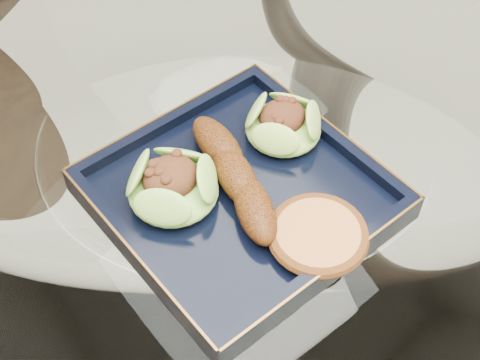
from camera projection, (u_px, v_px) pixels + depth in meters
dining_table at (237, 244)px, 0.89m from camera, size 1.13×1.13×0.77m
dining_chair at (26, 198)px, 1.05m from camera, size 0.49×0.49×0.91m
navy_plate at (240, 198)px, 0.71m from camera, size 0.28×0.28×0.02m
lettuce_wrap_left at (173, 187)px, 0.69m from camera, size 0.12×0.12×0.03m
lettuce_wrap_right at (283, 126)px, 0.75m from camera, size 0.10×0.10×0.03m
roasted_plantain at (236, 175)px, 0.70m from camera, size 0.08×0.18×0.03m
crumb_patty at (318, 236)px, 0.66m from camera, size 0.10×0.10×0.02m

